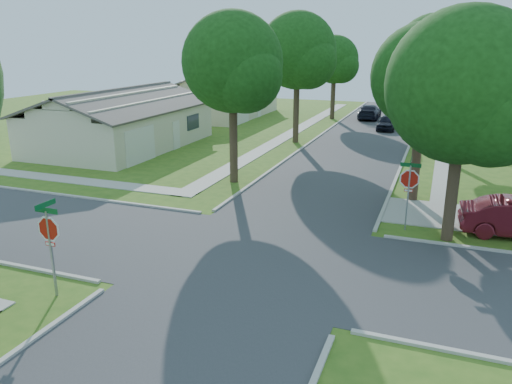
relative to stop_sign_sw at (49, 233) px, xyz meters
The scene contains 18 objects.
ground 6.95m from the stop_sign_sw, 45.00° to the left, with size 100.00×100.00×0.00m, color #375F1A.
road_ns 6.95m from the stop_sign_sw, 45.00° to the left, with size 7.00×100.00×0.02m, color #333335.
sidewalk_ne 32.61m from the stop_sign_sw, 70.62° to the left, with size 1.20×40.00×0.04m, color #9E9B91.
sidewalk_nw 30.80m from the stop_sign_sw, 92.61° to the left, with size 1.20×40.00×0.04m, color #9E9B91.
driveway 17.38m from the stop_sign_sw, 43.12° to the left, with size 8.80×3.60×0.05m, color #9E9B91.
stop_sign_sw is the anchor object (origin of this frame).
stop_sign_ne 13.29m from the stop_sign_sw, 45.00° to the left, with size 1.05×0.80×2.98m.
tree_e_near 17.04m from the stop_sign_sw, 55.41° to the left, with size 4.97×4.80×8.28m.
tree_e_mid 27.71m from the stop_sign_sw, 69.80° to the left, with size 5.59×5.40×9.21m.
tree_e_far 40.04m from the stop_sign_sw, 76.27° to the left, with size 5.17×5.00×8.72m.
tree_w_near 14.30m from the stop_sign_sw, 89.77° to the left, with size 5.38×5.20×8.97m.
tree_w_mid 26.09m from the stop_sign_sw, 89.87° to the left, with size 5.80×5.60×9.56m.
tree_w_far 38.86m from the stop_sign_sw, 89.93° to the left, with size 4.76×4.60×8.04m.
tree_ne_corner 14.64m from the stop_sign_sw, 38.84° to the left, with size 5.80×5.60×8.66m.
house_nw_near 22.71m from the stop_sign_sw, 119.83° to the left, with size 8.42×13.60×4.23m.
house_nw_far 38.40m from the stop_sign_sw, 107.10° to the left, with size 8.42×13.60×4.23m.
car_curb_east 34.46m from the stop_sign_sw, 80.13° to the left, with size 1.51×3.76×1.28m, color black.
car_curb_west 40.10m from the stop_sign_sw, 84.99° to the left, with size 1.97×4.85×1.41m, color black.
Camera 1 is at (5.70, -15.25, 7.35)m, focal length 35.00 mm.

